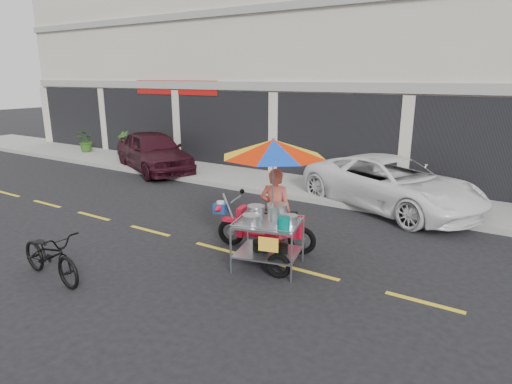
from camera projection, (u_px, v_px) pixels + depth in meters
The scene contains 9 objects.
ground at pixel (308, 272), 7.72m from camera, with size 90.00×90.00×0.00m, color black.
sidewalk at pixel (392, 198), 12.19m from camera, with size 45.00×3.00×0.15m, color gray.
centerline at pixel (308, 272), 7.72m from camera, with size 42.00×0.10×0.01m, color gold.
maroon_sedan at pixel (154, 151), 15.80m from camera, with size 1.77×4.40×1.50m, color black.
white_pickup at pixel (391, 183), 11.31m from camera, with size 2.28×4.95×1.37m, color white.
plant_tall at pixel (87, 141), 19.10m from camera, with size 0.86×0.75×0.96m, color #2C561A.
plant_short at pixel (123, 143), 18.31m from camera, with size 0.57×0.57×1.03m, color #2C561A.
near_bicycle at pixel (50, 255), 7.35m from camera, with size 0.60×1.71×0.90m, color black.
food_vendor_rig at pixel (272, 183), 7.85m from camera, with size 2.73×2.24×2.43m.
Camera 1 is at (2.99, -6.48, 3.42)m, focal length 30.00 mm.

